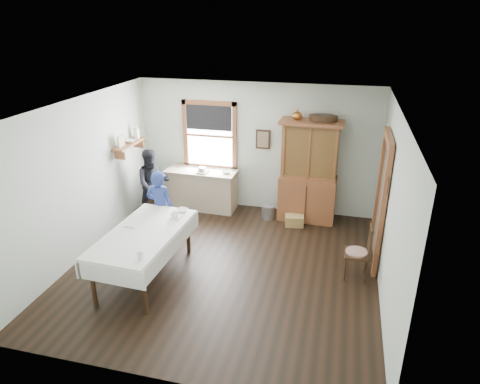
% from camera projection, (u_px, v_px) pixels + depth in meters
% --- Properties ---
extents(room, '(5.01, 5.01, 2.70)m').
position_uv_depth(room, '(223.00, 193.00, 6.70)').
color(room, black).
rests_on(room, ground).
extents(window, '(1.18, 0.07, 1.48)m').
position_uv_depth(window, '(210.00, 132.00, 9.01)').
color(window, white).
rests_on(window, room).
extents(doorway, '(0.09, 1.14, 2.22)m').
position_uv_depth(doorway, '(382.00, 198.00, 6.98)').
color(doorway, '#484033').
rests_on(doorway, room).
extents(wall_shelf, '(0.24, 1.00, 0.44)m').
position_uv_depth(wall_shelf, '(130.00, 142.00, 8.51)').
color(wall_shelf, '#98552F').
rests_on(wall_shelf, room).
extents(framed_picture, '(0.30, 0.04, 0.40)m').
position_uv_depth(framed_picture, '(263.00, 139.00, 8.79)').
color(framed_picture, '#372213').
rests_on(framed_picture, room).
extents(rug_beater, '(0.01, 0.27, 0.27)m').
position_uv_depth(rug_beater, '(388.00, 178.00, 6.28)').
color(rug_beater, black).
rests_on(rug_beater, room).
extents(work_counter, '(1.53, 0.62, 0.87)m').
position_uv_depth(work_counter, '(202.00, 189.00, 9.23)').
color(work_counter, tan).
rests_on(work_counter, room).
extents(china_hutch, '(1.23, 0.61, 2.07)m').
position_uv_depth(china_hutch, '(309.00, 172.00, 8.50)').
color(china_hutch, '#98552F').
rests_on(china_hutch, room).
extents(dining_table, '(1.16, 2.06, 0.80)m').
position_uv_depth(dining_table, '(145.00, 254.00, 6.81)').
color(dining_table, white).
rests_on(dining_table, room).
extents(spindle_chair, '(0.45, 0.45, 0.94)m').
position_uv_depth(spindle_chair, '(357.00, 251.00, 6.76)').
color(spindle_chair, '#372213').
rests_on(spindle_chair, room).
extents(pail, '(0.28, 0.28, 0.29)m').
position_uv_depth(pail, '(268.00, 212.00, 8.87)').
color(pail, '#919399').
rests_on(pail, room).
extents(wicker_basket, '(0.40, 0.31, 0.21)m').
position_uv_depth(wicker_basket, '(294.00, 221.00, 8.57)').
color(wicker_basket, '#A5874A').
rests_on(wicker_basket, room).
extents(woman_blue, '(0.52, 0.37, 1.33)m').
position_uv_depth(woman_blue, '(161.00, 211.00, 7.68)').
color(woman_blue, navy).
rests_on(woman_blue, room).
extents(figure_dark, '(0.82, 0.79, 1.33)m').
position_uv_depth(figure_dark, '(153.00, 186.00, 8.81)').
color(figure_dark, black).
rests_on(figure_dark, room).
extents(table_cup_a, '(0.17, 0.17, 0.10)m').
position_uv_depth(table_cup_a, '(175.00, 216.00, 7.08)').
color(table_cup_a, white).
rests_on(table_cup_a, dining_table).
extents(table_cup_b, '(0.13, 0.13, 0.10)m').
position_uv_depth(table_cup_b, '(140.00, 256.00, 5.91)').
color(table_cup_b, white).
rests_on(table_cup_b, dining_table).
extents(table_bowl, '(0.25, 0.25, 0.05)m').
position_uv_depth(table_bowl, '(182.00, 210.00, 7.34)').
color(table_bowl, white).
rests_on(table_bowl, dining_table).
extents(counter_book, '(0.19, 0.25, 0.02)m').
position_uv_depth(counter_book, '(198.00, 171.00, 8.99)').
color(counter_book, '#7B6352').
rests_on(counter_book, work_counter).
extents(counter_bowl, '(0.21, 0.21, 0.06)m').
position_uv_depth(counter_bowl, '(226.00, 172.00, 8.89)').
color(counter_bowl, white).
rests_on(counter_bowl, work_counter).
extents(shelf_bowl, '(0.22, 0.22, 0.05)m').
position_uv_depth(shelf_bowl, '(130.00, 141.00, 8.51)').
color(shelf_bowl, white).
rests_on(shelf_bowl, wall_shelf).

